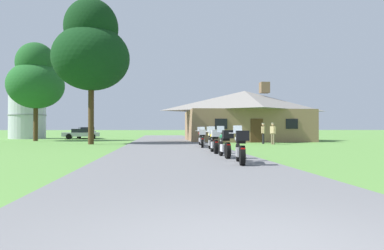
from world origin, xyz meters
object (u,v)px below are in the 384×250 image
(bystander_tan_shirt_beside_signpost, at_px, (273,132))
(parked_silver_suv_far_left, at_px, (86,132))
(motorcycle_white_nearest_to_camera, at_px, (240,147))
(motorcycle_yellow_fourth_in_row, at_px, (211,140))
(metal_silo_distant, at_px, (27,111))
(motorcycle_green_second_in_row, at_px, (225,144))
(motorcycle_yellow_fifth_in_row, at_px, (202,138))
(motorcycle_red_farthest_in_row, at_px, (201,137))
(tree_left_near, at_px, (91,49))
(motorcycle_yellow_third_in_row, at_px, (214,141))
(bystander_tan_shirt_near_lodge, at_px, (263,132))
(tree_left_far, at_px, (36,79))
(parked_silver_sedan_far_left, at_px, (81,134))

(bystander_tan_shirt_beside_signpost, height_order, parked_silver_suv_far_left, bystander_tan_shirt_beside_signpost)
(motorcycle_white_nearest_to_camera, bearing_deg, motorcycle_yellow_fourth_in_row, 95.94)
(motorcycle_yellow_fourth_in_row, distance_m, metal_silo_distant, 31.70)
(metal_silo_distant, bearing_deg, motorcycle_green_second_in_row, -58.42)
(motorcycle_green_second_in_row, height_order, motorcycle_yellow_fifth_in_row, same)
(metal_silo_distant, bearing_deg, motorcycle_red_farthest_in_row, -46.99)
(metal_silo_distant, bearing_deg, tree_left_near, -56.87)
(motorcycle_yellow_third_in_row, distance_m, metal_silo_distant, 33.58)
(bystander_tan_shirt_near_lodge, height_order, bystander_tan_shirt_beside_signpost, same)
(motorcycle_yellow_fourth_in_row, bearing_deg, motorcycle_white_nearest_to_camera, -89.10)
(tree_left_far, bearing_deg, motorcycle_white_nearest_to_camera, -58.71)
(tree_left_near, height_order, parked_silver_sedan_far_left, tree_left_near)
(motorcycle_yellow_third_in_row, height_order, tree_left_near, tree_left_near)
(metal_silo_distant, bearing_deg, bystander_tan_shirt_near_lodge, -34.37)
(motorcycle_white_nearest_to_camera, height_order, motorcycle_yellow_fifth_in_row, same)
(motorcycle_white_nearest_to_camera, distance_m, motorcycle_yellow_fourth_in_row, 7.72)
(motorcycle_green_second_in_row, relative_size, metal_silo_distant, 0.30)
(motorcycle_red_farthest_in_row, xyz_separation_m, parked_silver_sedan_far_left, (-12.01, 17.69, 0.02))
(motorcycle_white_nearest_to_camera, bearing_deg, metal_silo_distant, 126.81)
(motorcycle_yellow_fifth_in_row, bearing_deg, bystander_tan_shirt_near_lodge, 52.74)
(motorcycle_yellow_fourth_in_row, xyz_separation_m, bystander_tan_shirt_near_lodge, (5.55, 8.54, 0.33))
(bystander_tan_shirt_beside_signpost, bearing_deg, motorcycle_white_nearest_to_camera, -52.83)
(tree_left_far, xyz_separation_m, parked_silver_suv_far_left, (3.11, 8.88, -5.43))
(parked_silver_sedan_far_left, bearing_deg, motorcycle_white_nearest_to_camera, -168.92)
(motorcycle_yellow_fifth_in_row, height_order, parked_silver_suv_far_left, parked_silver_suv_far_left)
(bystander_tan_shirt_beside_signpost, xyz_separation_m, parked_silver_suv_far_left, (-17.97, 18.48, -0.17))
(motorcycle_red_farthest_in_row, relative_size, tree_left_near, 0.18)
(bystander_tan_shirt_beside_signpost, distance_m, parked_silver_sedan_far_left, 23.58)
(bystander_tan_shirt_near_lodge, distance_m, parked_silver_suv_far_left, 24.63)
(motorcycle_green_second_in_row, bearing_deg, tree_left_far, 123.60)
(motorcycle_white_nearest_to_camera, height_order, parked_silver_suv_far_left, parked_silver_suv_far_left)
(motorcycle_red_farthest_in_row, xyz_separation_m, tree_left_near, (-8.26, 3.94, 6.89))
(motorcycle_yellow_fourth_in_row, distance_m, bystander_tan_shirt_near_lodge, 10.18)
(motorcycle_white_nearest_to_camera, xyz_separation_m, motorcycle_yellow_fifth_in_row, (-0.00, 10.38, 0.00))
(tree_left_near, distance_m, metal_silo_distant, 20.00)
(motorcycle_red_farthest_in_row, bearing_deg, metal_silo_distant, 132.80)
(bystander_tan_shirt_beside_signpost, bearing_deg, motorcycle_red_farthest_in_row, -98.92)
(motorcycle_red_farthest_in_row, relative_size, metal_silo_distant, 0.30)
(motorcycle_yellow_fifth_in_row, height_order, bystander_tan_shirt_near_lodge, bystander_tan_shirt_near_lodge)
(parked_silver_sedan_far_left, bearing_deg, tree_left_far, 140.97)
(tree_left_near, distance_m, parked_silver_suv_far_left, 18.59)
(bystander_tan_shirt_near_lodge, relative_size, metal_silo_distant, 0.25)
(motorcycle_white_nearest_to_camera, bearing_deg, parked_silver_suv_far_left, 116.68)
(bystander_tan_shirt_near_lodge, height_order, metal_silo_distant, metal_silo_distant)
(motorcycle_yellow_third_in_row, height_order, motorcycle_yellow_fifth_in_row, same)
(motorcycle_white_nearest_to_camera, height_order, metal_silo_distant, metal_silo_distant)
(motorcycle_yellow_third_in_row, bearing_deg, motorcycle_yellow_fourth_in_row, 86.01)
(motorcycle_green_second_in_row, distance_m, tree_left_far, 27.22)
(bystander_tan_shirt_beside_signpost, relative_size, tree_left_far, 0.17)
(motorcycle_yellow_third_in_row, bearing_deg, parked_silver_suv_far_left, 113.89)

